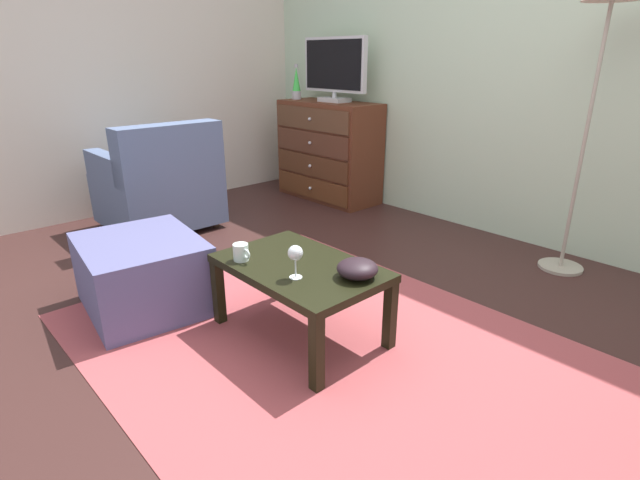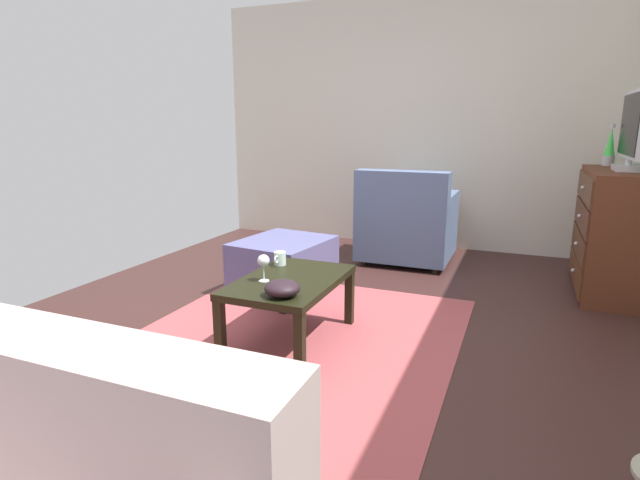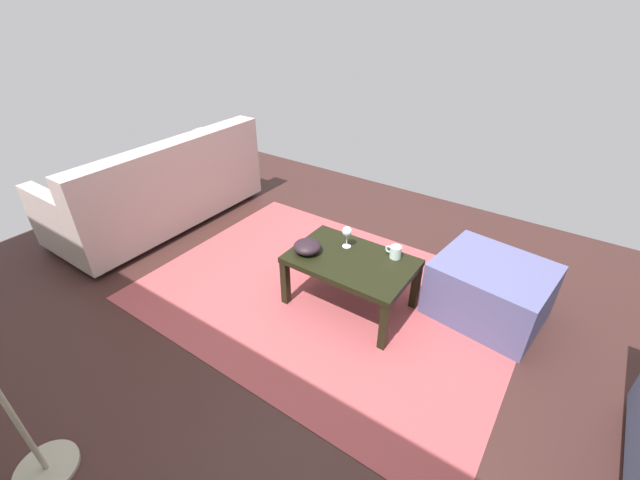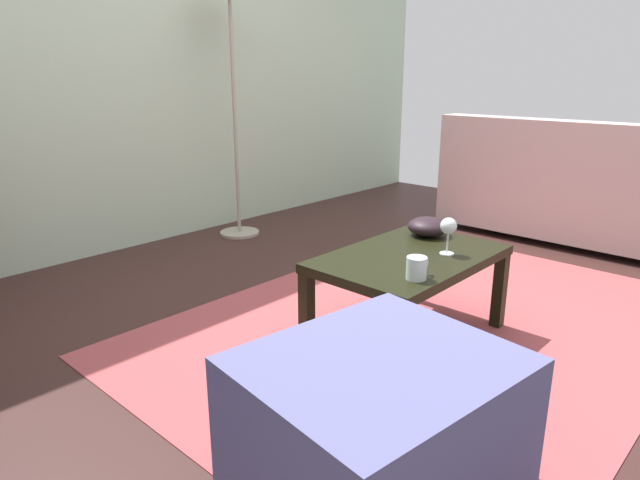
# 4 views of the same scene
# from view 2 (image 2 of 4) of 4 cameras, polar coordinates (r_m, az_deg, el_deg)

# --- Properties ---
(ground_plane) EXTENTS (6.00, 4.43, 0.05)m
(ground_plane) POSITION_cam_2_polar(r_m,az_deg,el_deg) (3.01, 0.36, -12.33)
(ground_plane) COLOR #39201D
(wall_plain_left) EXTENTS (0.12, 4.43, 2.52)m
(wall_plain_left) POSITION_cam_2_polar(r_m,az_deg,el_deg) (5.38, 11.77, 12.78)
(wall_plain_left) COLOR beige
(wall_plain_left) RESTS_ON ground_plane
(area_rug) EXTENTS (2.60, 1.90, 0.01)m
(area_rug) POSITION_cam_2_polar(r_m,az_deg,el_deg) (2.91, -4.90, -12.69)
(area_rug) COLOR #A3464A
(area_rug) RESTS_ON ground_plane
(dresser) EXTENTS (1.04, 0.49, 0.93)m
(dresser) POSITION_cam_2_polar(r_m,az_deg,el_deg) (4.39, 30.40, 0.77)
(dresser) COLOR #582A19
(dresser) RESTS_ON ground_plane
(tv) EXTENTS (0.76, 0.18, 0.57)m
(tv) POSITION_cam_2_polar(r_m,az_deg,el_deg) (4.27, 32.00, 10.70)
(tv) COLOR silver
(tv) RESTS_ON dresser
(lava_lamp) EXTENTS (0.09, 0.09, 0.33)m
(lava_lamp) POSITION_cam_2_polar(r_m,az_deg,el_deg) (4.73, 30.09, 9.09)
(lava_lamp) COLOR #B7B7BC
(lava_lamp) RESTS_ON dresser
(coffee_table) EXTENTS (0.83, 0.53, 0.39)m
(coffee_table) POSITION_cam_2_polar(r_m,az_deg,el_deg) (2.94, -3.44, -5.33)
(coffee_table) COLOR black
(coffee_table) RESTS_ON ground_plane
(wine_glass) EXTENTS (0.07, 0.07, 0.16)m
(wine_glass) POSITION_cam_2_polar(r_m,az_deg,el_deg) (2.85, -6.44, -2.45)
(wine_glass) COLOR silver
(wine_glass) RESTS_ON coffee_table
(mug) EXTENTS (0.11, 0.08, 0.08)m
(mug) POSITION_cam_2_polar(r_m,az_deg,el_deg) (3.19, -4.60, -2.10)
(mug) COLOR silver
(mug) RESTS_ON coffee_table
(bowl_decorative) EXTENTS (0.19, 0.19, 0.09)m
(bowl_decorative) POSITION_cam_2_polar(r_m,az_deg,el_deg) (2.63, -4.31, -5.48)
(bowl_decorative) COLOR black
(bowl_decorative) RESTS_ON coffee_table
(armchair) EXTENTS (0.80, 0.81, 0.87)m
(armchair) POSITION_cam_2_polar(r_m,az_deg,el_deg) (4.71, 9.80, 1.75)
(armchair) COLOR #332319
(armchair) RESTS_ON ground_plane
(ottoman) EXTENTS (0.77, 0.69, 0.40)m
(ottoman) POSITION_cam_2_polar(r_m,az_deg,el_deg) (3.88, -4.16, -2.89)
(ottoman) COLOR slate
(ottoman) RESTS_ON ground_plane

